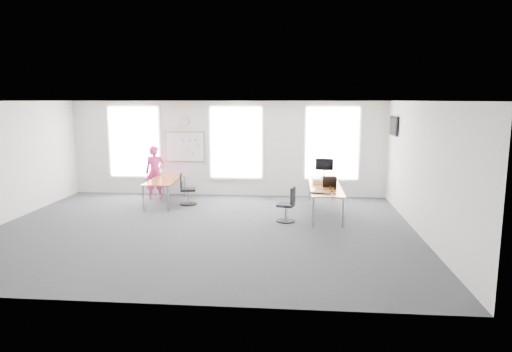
# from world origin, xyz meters

# --- Properties ---
(floor) EXTENTS (10.00, 10.00, 0.00)m
(floor) POSITION_xyz_m (0.00, 0.00, 0.00)
(floor) COLOR #26262A
(floor) RESTS_ON ground
(ceiling) EXTENTS (10.00, 10.00, 0.00)m
(ceiling) POSITION_xyz_m (0.00, 0.00, 3.00)
(ceiling) COLOR white
(ceiling) RESTS_ON ground
(wall_back) EXTENTS (10.00, 0.00, 10.00)m
(wall_back) POSITION_xyz_m (0.00, 4.00, 1.50)
(wall_back) COLOR silver
(wall_back) RESTS_ON ground
(wall_front) EXTENTS (10.00, 0.00, 10.00)m
(wall_front) POSITION_xyz_m (0.00, -4.00, 1.50)
(wall_front) COLOR silver
(wall_front) RESTS_ON ground
(wall_right) EXTENTS (0.00, 10.00, 10.00)m
(wall_right) POSITION_xyz_m (5.00, 0.00, 1.50)
(wall_right) COLOR silver
(wall_right) RESTS_ON ground
(window_left) EXTENTS (1.60, 0.06, 2.20)m
(window_left) POSITION_xyz_m (-3.00, 3.97, 1.70)
(window_left) COLOR silver
(window_left) RESTS_ON wall_back
(window_mid) EXTENTS (1.60, 0.06, 2.20)m
(window_mid) POSITION_xyz_m (0.30, 3.97, 1.70)
(window_mid) COLOR silver
(window_mid) RESTS_ON wall_back
(window_right) EXTENTS (1.60, 0.06, 2.20)m
(window_right) POSITION_xyz_m (3.30, 3.97, 1.70)
(window_right) COLOR silver
(window_right) RESTS_ON wall_back
(desk_right) EXTENTS (0.82, 3.09, 0.75)m
(desk_right) POSITION_xyz_m (2.98, 1.96, 0.70)
(desk_right) COLOR #AF6D24
(desk_right) RESTS_ON ground
(desk_left) EXTENTS (0.81, 2.02, 0.74)m
(desk_left) POSITION_xyz_m (-1.62, 2.59, 0.67)
(desk_left) COLOR #AF6D24
(desk_left) RESTS_ON ground
(chair_right) EXTENTS (0.48, 0.48, 0.88)m
(chair_right) POSITION_xyz_m (2.00, 0.88, 0.39)
(chair_right) COLOR black
(chair_right) RESTS_ON ground
(chair_left) EXTENTS (0.50, 0.50, 0.93)m
(chair_left) POSITION_xyz_m (-0.98, 2.54, 0.41)
(chair_left) COLOR black
(chair_left) RESTS_ON ground
(person) EXTENTS (0.70, 0.57, 1.64)m
(person) POSITION_xyz_m (-2.14, 3.28, 0.82)
(person) COLOR #C9276F
(person) RESTS_ON ground
(whiteboard) EXTENTS (1.20, 0.03, 0.90)m
(whiteboard) POSITION_xyz_m (-1.35, 3.97, 1.55)
(whiteboard) COLOR silver
(whiteboard) RESTS_ON wall_back
(wall_clock) EXTENTS (0.30, 0.04, 0.30)m
(wall_clock) POSITION_xyz_m (-1.35, 3.97, 2.35)
(wall_clock) COLOR gray
(wall_clock) RESTS_ON wall_back
(tv) EXTENTS (0.06, 0.90, 0.55)m
(tv) POSITION_xyz_m (4.95, 3.00, 2.30)
(tv) COLOR black
(tv) RESTS_ON wall_right
(keyboard) EXTENTS (0.50, 0.31, 0.02)m
(keyboard) POSITION_xyz_m (2.81, 0.84, 0.76)
(keyboard) COLOR black
(keyboard) RESTS_ON desk_right
(mouse) EXTENTS (0.09, 0.11, 0.04)m
(mouse) POSITION_xyz_m (3.14, 0.75, 0.77)
(mouse) COLOR black
(mouse) RESTS_ON desk_right
(lens_cap) EXTENTS (0.07, 0.07, 0.01)m
(lens_cap) POSITION_xyz_m (3.10, 1.08, 0.76)
(lens_cap) COLOR black
(lens_cap) RESTS_ON desk_right
(headphones) EXTENTS (0.16, 0.08, 0.09)m
(headphones) POSITION_xyz_m (3.14, 1.37, 0.79)
(headphones) COLOR black
(headphones) RESTS_ON desk_right
(laptop_sleeve) EXTENTS (0.37, 0.20, 0.30)m
(laptop_sleeve) POSITION_xyz_m (3.09, 1.63, 0.90)
(laptop_sleeve) COLOR black
(laptop_sleeve) RESTS_ON desk_right
(paper_stack) EXTENTS (0.34, 0.27, 0.11)m
(paper_stack) POSITION_xyz_m (2.83, 2.20, 0.81)
(paper_stack) COLOR beige
(paper_stack) RESTS_ON desk_right
(monitor) EXTENTS (0.53, 0.21, 0.58)m
(monitor) POSITION_xyz_m (3.02, 3.09, 1.10)
(monitor) COLOR black
(monitor) RESTS_ON desk_right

